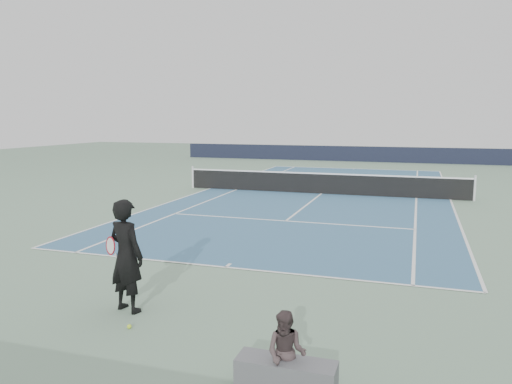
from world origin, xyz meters
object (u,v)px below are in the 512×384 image
(tennis_net, at_px, (322,183))
(tennis_ball, at_px, (129,326))
(tennis_player, at_px, (126,256))
(spectator_bench, at_px, (286,364))

(tennis_net, height_order, tennis_ball, tennis_net)
(tennis_player, relative_size, spectator_bench, 1.59)
(tennis_player, bearing_deg, tennis_net, 87.21)
(spectator_bench, bearing_deg, tennis_net, 99.07)
(tennis_player, xyz_separation_m, tennis_ball, (0.45, -0.68, -0.97))
(tennis_net, relative_size, tennis_ball, 172.78)
(tennis_net, height_order, tennis_player, tennis_player)
(tennis_ball, distance_m, spectator_bench, 3.11)
(tennis_player, distance_m, spectator_bench, 3.82)
(tennis_net, relative_size, spectator_bench, 10.12)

